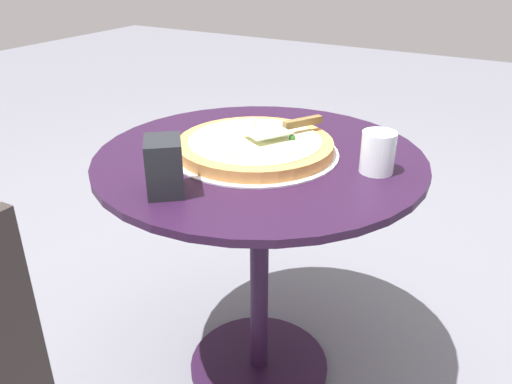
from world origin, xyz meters
TOP-DOWN VIEW (x-y plane):
  - ground_plane at (0.00, 0.00)m, footprint 10.00×10.00m
  - patio_table at (0.00, 0.00)m, footprint 0.80×0.80m
  - pizza_on_tray at (-0.00, -0.01)m, footprint 0.41×0.41m
  - pizza_server at (-0.07, 0.04)m, footprint 0.21×0.15m
  - drinking_cup at (-0.04, 0.28)m, footprint 0.08×0.08m
  - napkin_dispenser at (0.28, -0.06)m, footprint 0.12×0.12m

SIDE VIEW (x-z plane):
  - ground_plane at x=0.00m, z-range 0.00..0.00m
  - patio_table at x=0.00m, z-range 0.18..0.86m
  - pizza_on_tray at x=0.00m, z-range 0.68..0.73m
  - drinking_cup at x=-0.04m, z-range 0.69..0.78m
  - pizza_server at x=-0.07m, z-range 0.73..0.75m
  - napkin_dispenser at x=0.28m, z-range 0.69..0.80m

